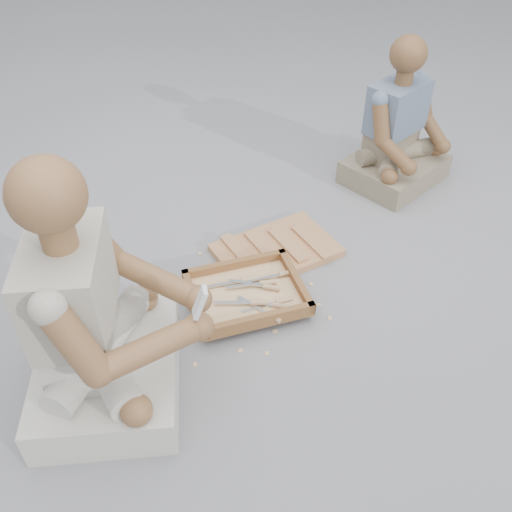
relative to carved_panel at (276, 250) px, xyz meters
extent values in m
plane|color=gray|center=(-0.09, -0.48, -0.02)|extent=(60.00, 60.00, 0.00)
cube|color=olive|center=(0.00, 0.00, 0.00)|extent=(0.63, 0.51, 0.04)
cube|color=brown|center=(-0.20, -0.30, 0.03)|extent=(0.51, 0.43, 0.01)
cube|color=brown|center=(-0.22, -0.13, 0.06)|extent=(0.47, 0.08, 0.05)
cube|color=brown|center=(-0.18, -0.47, 0.06)|extent=(0.47, 0.08, 0.05)
cube|color=brown|center=(0.02, -0.28, 0.06)|extent=(0.07, 0.38, 0.05)
cube|color=brown|center=(-0.42, -0.32, 0.06)|extent=(0.07, 0.38, 0.05)
cube|color=#DBC481|center=(-0.20, -0.30, 0.04)|extent=(0.45, 0.36, 0.01)
cube|color=silver|center=(-0.11, -0.23, 0.05)|extent=(0.15, 0.03, 0.00)
cylinder|color=tan|center=(-0.01, -0.22, 0.05)|extent=(0.07, 0.03, 0.02)
cube|color=silver|center=(-0.28, -0.23, 0.05)|extent=(0.15, 0.02, 0.00)
cylinder|color=tan|center=(-0.17, -0.23, 0.05)|extent=(0.07, 0.03, 0.02)
cube|color=silver|center=(-0.18, -0.37, 0.05)|extent=(0.14, 0.07, 0.00)
cylinder|color=tan|center=(-0.08, -0.41, 0.05)|extent=(0.07, 0.05, 0.02)
cube|color=silver|center=(-0.19, -0.25, 0.05)|extent=(0.14, 0.08, 0.00)
cylinder|color=tan|center=(-0.09, -0.30, 0.05)|extent=(0.07, 0.05, 0.02)
cube|color=silver|center=(-0.21, -0.26, 0.06)|extent=(0.15, 0.02, 0.00)
cylinder|color=tan|center=(-0.10, -0.27, 0.06)|extent=(0.07, 0.02, 0.02)
cube|color=silver|center=(-0.27, -0.36, 0.05)|extent=(0.15, 0.04, 0.00)
cylinder|color=tan|center=(-0.16, -0.38, 0.05)|extent=(0.07, 0.04, 0.02)
cube|color=silver|center=(-0.17, -0.39, 0.04)|extent=(0.15, 0.03, 0.00)
cylinder|color=tan|center=(-0.06, -0.38, 0.04)|extent=(0.07, 0.03, 0.02)
cube|color=silver|center=(-0.19, -0.37, 0.05)|extent=(0.10, 0.13, 0.00)
cylinder|color=tan|center=(-0.12, -0.46, 0.05)|extent=(0.06, 0.07, 0.02)
cube|color=#DBC481|center=(0.06, -0.07, -0.02)|extent=(0.02, 0.02, 0.00)
cube|color=#DBC481|center=(-0.27, -0.55, -0.02)|extent=(0.02, 0.02, 0.00)
cube|color=#DBC481|center=(-0.35, 0.07, -0.02)|extent=(0.02, 0.02, 0.00)
cube|color=#DBC481|center=(-0.51, -0.28, -0.02)|extent=(0.02, 0.02, 0.00)
cube|color=#DBC481|center=(-0.46, -0.59, -0.02)|extent=(0.02, 0.02, 0.00)
cube|color=#DBC481|center=(0.10, -0.37, -0.02)|extent=(0.02, 0.02, 0.00)
cube|color=#DBC481|center=(0.11, -0.08, -0.02)|extent=(0.02, 0.02, 0.00)
cube|color=#DBC481|center=(-0.12, -0.48, -0.02)|extent=(0.02, 0.02, 0.00)
cube|color=#DBC481|center=(0.12, -0.46, -0.02)|extent=(0.02, 0.02, 0.00)
cube|color=#DBC481|center=(-0.17, -0.59, -0.02)|extent=(0.02, 0.02, 0.00)
cube|color=#DBC481|center=(0.10, -0.24, -0.02)|extent=(0.02, 0.02, 0.00)
cube|color=#BAB8AC|center=(-0.77, -0.62, 0.06)|extent=(0.55, 0.66, 0.16)
cube|color=#BAB8AC|center=(-0.83, -0.61, 0.24)|extent=(0.25, 0.36, 0.19)
cube|color=#A8A195|center=(-0.82, -0.61, 0.49)|extent=(0.27, 0.40, 0.32)
sphere|color=brown|center=(-0.81, -0.61, 0.83)|extent=(0.22, 0.22, 0.22)
sphere|color=brown|center=(-0.42, -0.59, 0.33)|extent=(0.10, 0.10, 0.10)
sphere|color=brown|center=(-0.44, -0.72, 0.33)|extent=(0.10, 0.10, 0.10)
cube|color=#80745C|center=(0.78, 0.50, 0.05)|extent=(0.64, 0.61, 0.13)
cube|color=#80745C|center=(0.75, 0.54, 0.19)|extent=(0.33, 0.30, 0.16)
cube|color=slate|center=(0.76, 0.53, 0.40)|extent=(0.37, 0.33, 0.26)
sphere|color=brown|center=(0.76, 0.53, 0.68)|extent=(0.18, 0.18, 0.18)
sphere|color=brown|center=(1.01, 0.43, 0.20)|extent=(0.08, 0.08, 0.08)
sphere|color=brown|center=(0.74, 0.27, 0.20)|extent=(0.08, 0.08, 0.08)
cube|color=silver|center=(-0.43, -0.72, 0.44)|extent=(0.05, 0.05, 0.11)
cube|color=black|center=(-0.43, -0.72, 0.45)|extent=(0.02, 0.04, 0.04)
camera|label=1|loc=(-0.51, -2.00, 1.71)|focal=40.00mm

